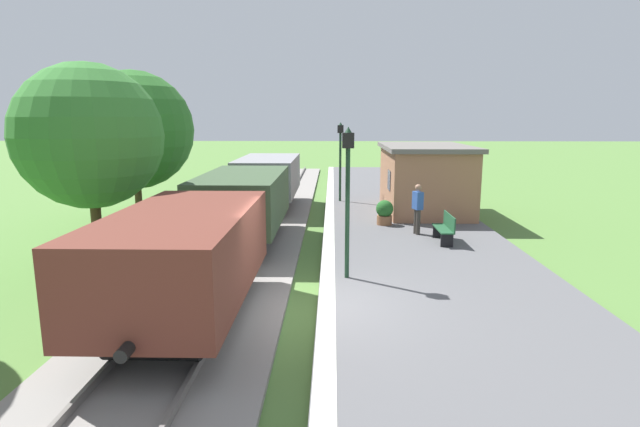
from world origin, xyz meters
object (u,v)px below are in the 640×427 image
tree_trackside_mid (89,136)px  potted_planter (385,212)px  station_hut (424,178)px  lamp_post_far (340,147)px  freight_train (243,204)px  bench_near_hut (445,228)px  lamp_post_near (348,175)px  tree_trackside_far (134,130)px  person_waiting (418,207)px

tree_trackside_mid → potted_planter: bearing=30.0°
station_hut → lamp_post_far: bearing=146.1°
freight_train → bench_near_hut: (6.50, -0.38, -0.68)m
tree_trackside_mid → lamp_post_near: bearing=-11.7°
freight_train → station_hut: (6.80, 5.22, 0.26)m
freight_train → tree_trackside_far: (-4.95, 3.87, 2.27)m
station_hut → person_waiting: station_hut is taller
station_hut → bench_near_hut: size_ratio=3.87×
tree_trackside_far → tree_trackside_mid: bearing=-78.3°
freight_train → lamp_post_near: bearing=-51.0°
tree_trackside_mid → bench_near_hut: bearing=12.5°
bench_near_hut → potted_planter: size_ratio=1.64×
freight_train → potted_planter: bearing=25.1°
station_hut → tree_trackside_mid: (-10.40, -7.83, 2.01)m
freight_train → station_hut: size_ratio=3.34×
lamp_post_far → tree_trackside_mid: size_ratio=0.66×
lamp_post_near → lamp_post_far: (0.00, 11.63, 0.00)m
lamp_post_far → tree_trackside_mid: 12.33m
freight_train → person_waiting: bearing=7.4°
freight_train → lamp_post_near: (3.27, -4.04, 1.41)m
potted_planter → lamp_post_far: size_ratio=0.25×
bench_near_hut → lamp_post_far: (-3.22, 7.96, 2.08)m
person_waiting → tree_trackside_far: (-10.73, 3.11, 2.48)m
station_hut → potted_planter: (-1.96, -2.95, -0.93)m
station_hut → tree_trackside_far: tree_trackside_far is taller
lamp_post_far → tree_trackside_mid: bearing=-124.0°
person_waiting → tree_trackside_mid: bearing=0.9°
bench_near_hut → tree_trackside_far: tree_trackside_far is taller
bench_near_hut → lamp_post_far: bearing=112.0°
tree_trackside_far → lamp_post_near: bearing=-43.9°
station_hut → person_waiting: bearing=-102.7°
potted_planter → lamp_post_far: (-1.57, 5.32, 2.08)m
bench_near_hut → potted_planter: 3.12m
person_waiting → lamp_post_near: 5.65m
bench_near_hut → tree_trackside_far: bearing=159.7°
bench_near_hut → tree_trackside_mid: size_ratio=0.27×
freight_train → person_waiting: freight_train is taller
freight_train → tree_trackside_far: tree_trackside_far is taller
lamp_post_near → lamp_post_far: same height
freight_train → potted_planter: 5.39m
station_hut → potted_planter: size_ratio=6.33×
bench_near_hut → tree_trackside_mid: 10.76m
freight_train → tree_trackside_far: bearing=142.0°
lamp_post_near → tree_trackside_mid: bearing=168.3°
freight_train → lamp_post_far: (3.27, 7.59, 1.41)m
bench_near_hut → lamp_post_far: lamp_post_far is taller
lamp_post_near → potted_planter: bearing=76.0°
bench_near_hut → potted_planter: potted_planter is taller
potted_planter → lamp_post_near: size_ratio=0.25×
bench_near_hut → person_waiting: (-0.71, 1.13, 0.46)m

